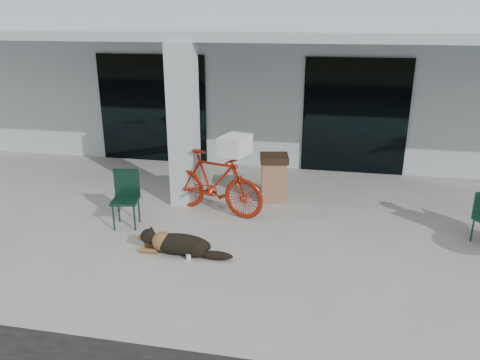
% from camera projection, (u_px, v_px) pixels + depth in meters
% --- Properties ---
extents(ground, '(80.00, 80.00, 0.00)m').
position_uv_depth(ground, '(236.00, 265.00, 7.06)').
color(ground, '#AEAAA4').
rests_on(ground, ground).
extents(building, '(22.00, 7.00, 4.50)m').
position_uv_depth(building, '(293.00, 62.00, 14.19)').
color(building, silver).
rests_on(building, ground).
extents(storefront_glass_left, '(2.80, 0.06, 2.70)m').
position_uv_depth(storefront_glass_left, '(152.00, 109.00, 11.82)').
color(storefront_glass_left, black).
rests_on(storefront_glass_left, ground).
extents(storefront_glass_right, '(2.40, 0.06, 2.70)m').
position_uv_depth(storefront_glass_right, '(355.00, 117.00, 10.89)').
color(storefront_glass_right, black).
rests_on(storefront_glass_right, ground).
extents(column, '(0.50, 0.50, 3.12)m').
position_uv_depth(column, '(184.00, 127.00, 8.96)').
color(column, silver).
rests_on(column, ground).
extents(overhang, '(22.00, 2.80, 0.18)m').
position_uv_depth(overhang, '(272.00, 35.00, 9.34)').
color(overhang, silver).
rests_on(overhang, column).
extents(bicycle, '(2.10, 1.09, 1.22)m').
position_uv_depth(bicycle, '(214.00, 183.00, 8.77)').
color(bicycle, '#9E210C').
rests_on(bicycle, ground).
extents(laundry_basket, '(0.57, 0.67, 0.34)m').
position_uv_depth(laundry_basket, '(235.00, 145.00, 8.32)').
color(laundry_basket, white).
rests_on(laundry_basket, bicycle).
extents(dog, '(1.16, 0.39, 0.39)m').
position_uv_depth(dog, '(180.00, 243.00, 7.34)').
color(dog, black).
rests_on(dog, ground).
extents(cup_near_dog, '(0.07, 0.07, 0.09)m').
position_uv_depth(cup_near_dog, '(188.00, 257.00, 7.20)').
color(cup_near_dog, white).
rests_on(cup_near_dog, ground).
extents(cafe_chair_near, '(0.54, 0.58, 1.00)m').
position_uv_depth(cafe_chair_near, '(125.00, 200.00, 8.23)').
color(cafe_chair_near, '#13382A').
rests_on(cafe_chair_near, ground).
extents(trash_receptacle, '(0.65, 0.65, 0.95)m').
position_uv_depth(trash_receptacle, '(274.00, 178.00, 9.46)').
color(trash_receptacle, '#91654B').
rests_on(trash_receptacle, ground).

